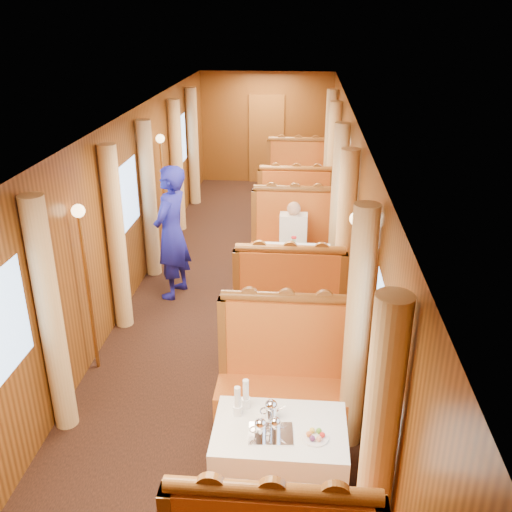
# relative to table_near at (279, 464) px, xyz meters

# --- Properties ---
(floor) EXTENTS (3.00, 12.00, 0.01)m
(floor) POSITION_rel_table_near_xyz_m (-0.75, 3.50, -0.38)
(floor) COLOR black
(floor) RESTS_ON ground
(ceiling) EXTENTS (3.00, 12.00, 0.01)m
(ceiling) POSITION_rel_table_near_xyz_m (-0.75, 3.50, 2.12)
(ceiling) COLOR silver
(ceiling) RESTS_ON wall_left
(wall_far) EXTENTS (3.00, 0.01, 2.50)m
(wall_far) POSITION_rel_table_near_xyz_m (-0.75, 9.50, 0.88)
(wall_far) COLOR brown
(wall_far) RESTS_ON floor
(wall_left) EXTENTS (0.01, 12.00, 2.50)m
(wall_left) POSITION_rel_table_near_xyz_m (-2.25, 3.50, 0.88)
(wall_left) COLOR brown
(wall_left) RESTS_ON floor
(wall_right) EXTENTS (0.01, 12.00, 2.50)m
(wall_right) POSITION_rel_table_near_xyz_m (0.75, 3.50, 0.88)
(wall_right) COLOR brown
(wall_right) RESTS_ON floor
(doorway_far) EXTENTS (0.80, 0.04, 2.00)m
(doorway_far) POSITION_rel_table_near_xyz_m (-0.75, 9.47, 0.62)
(doorway_far) COLOR brown
(doorway_far) RESTS_ON floor
(table_near) EXTENTS (1.05, 0.72, 0.75)m
(table_near) POSITION_rel_table_near_xyz_m (0.00, 0.00, 0.00)
(table_near) COLOR white
(table_near) RESTS_ON floor
(banquette_near_aft) EXTENTS (1.30, 0.55, 1.34)m
(banquette_near_aft) POSITION_rel_table_near_xyz_m (0.00, 1.01, 0.05)
(banquette_near_aft) COLOR #AC3613
(banquette_near_aft) RESTS_ON floor
(table_mid) EXTENTS (1.05, 0.72, 0.75)m
(table_mid) POSITION_rel_table_near_xyz_m (0.00, 3.50, 0.00)
(table_mid) COLOR white
(table_mid) RESTS_ON floor
(banquette_mid_fwd) EXTENTS (1.30, 0.55, 1.34)m
(banquette_mid_fwd) POSITION_rel_table_near_xyz_m (0.00, 2.49, 0.05)
(banquette_mid_fwd) COLOR #AC3613
(banquette_mid_fwd) RESTS_ON floor
(banquette_mid_aft) EXTENTS (1.30, 0.55, 1.34)m
(banquette_mid_aft) POSITION_rel_table_near_xyz_m (0.00, 4.51, 0.05)
(banquette_mid_aft) COLOR #AC3613
(banquette_mid_aft) RESTS_ON floor
(table_far) EXTENTS (1.05, 0.72, 0.75)m
(table_far) POSITION_rel_table_near_xyz_m (0.00, 7.00, 0.00)
(table_far) COLOR white
(table_far) RESTS_ON floor
(banquette_far_fwd) EXTENTS (1.30, 0.55, 1.34)m
(banquette_far_fwd) POSITION_rel_table_near_xyz_m (0.00, 5.99, 0.05)
(banquette_far_fwd) COLOR #AC3613
(banquette_far_fwd) RESTS_ON floor
(banquette_far_aft) EXTENTS (1.30, 0.55, 1.34)m
(banquette_far_aft) POSITION_rel_table_near_xyz_m (0.00, 8.01, 0.05)
(banquette_far_aft) COLOR #AC3613
(banquette_far_aft) RESTS_ON floor
(tea_tray) EXTENTS (0.36, 0.28, 0.01)m
(tea_tray) POSITION_rel_table_near_xyz_m (-0.07, -0.09, 0.38)
(tea_tray) COLOR silver
(tea_tray) RESTS_ON table_near
(teapot_left) EXTENTS (0.18, 0.15, 0.13)m
(teapot_left) POSITION_rel_table_near_xyz_m (-0.15, -0.12, 0.44)
(teapot_left) COLOR silver
(teapot_left) RESTS_ON tea_tray
(teapot_right) EXTENTS (0.17, 0.14, 0.12)m
(teapot_right) POSITION_rel_table_near_xyz_m (-0.04, -0.09, 0.44)
(teapot_right) COLOR silver
(teapot_right) RESTS_ON tea_tray
(teapot_back) EXTENTS (0.19, 0.16, 0.14)m
(teapot_back) POSITION_rel_table_near_xyz_m (-0.08, 0.10, 0.44)
(teapot_back) COLOR silver
(teapot_back) RESTS_ON tea_tray
(fruit_plate) EXTENTS (0.21, 0.21, 0.05)m
(fruit_plate) POSITION_rel_table_near_xyz_m (0.28, -0.10, 0.39)
(fruit_plate) COLOR white
(fruit_plate) RESTS_ON table_near
(cup_inboard) EXTENTS (0.08, 0.08, 0.26)m
(cup_inboard) POSITION_rel_table_near_xyz_m (-0.35, 0.13, 0.48)
(cup_inboard) COLOR white
(cup_inboard) RESTS_ON table_near
(cup_outboard) EXTENTS (0.08, 0.08, 0.26)m
(cup_outboard) POSITION_rel_table_near_xyz_m (-0.29, 0.23, 0.48)
(cup_outboard) COLOR white
(cup_outboard) RESTS_ON table_near
(rose_vase_mid) EXTENTS (0.06, 0.06, 0.36)m
(rose_vase_mid) POSITION_rel_table_near_xyz_m (0.02, 3.47, 0.55)
(rose_vase_mid) COLOR silver
(rose_vase_mid) RESTS_ON table_mid
(rose_vase_far) EXTENTS (0.06, 0.06, 0.36)m
(rose_vase_far) POSITION_rel_table_near_xyz_m (-0.03, 7.03, 0.55)
(rose_vase_far) COLOR silver
(rose_vase_far) RESTS_ON table_far
(curtain_left_near_b) EXTENTS (0.22, 0.22, 2.35)m
(curtain_left_near_b) POSITION_rel_table_near_xyz_m (-2.13, 0.78, 0.80)
(curtain_left_near_b) COLOR #E3B774
(curtain_left_near_b) RESTS_ON floor
(window_right_near) EXTENTS (0.01, 1.20, 0.90)m
(window_right_near) POSITION_rel_table_near_xyz_m (0.74, 0.00, 1.07)
(window_right_near) COLOR #83ADE1
(window_right_near) RESTS_ON wall_right
(curtain_right_near_a) EXTENTS (0.22, 0.22, 2.35)m
(curtain_right_near_a) POSITION_rel_table_near_xyz_m (0.63, -0.78, 0.80)
(curtain_right_near_a) COLOR #E3B774
(curtain_right_near_a) RESTS_ON floor
(curtain_right_near_b) EXTENTS (0.22, 0.22, 2.35)m
(curtain_right_near_b) POSITION_rel_table_near_xyz_m (0.63, 0.78, 0.80)
(curtain_right_near_b) COLOR #E3B774
(curtain_right_near_b) RESTS_ON floor
(window_left_mid) EXTENTS (0.01, 1.20, 0.90)m
(window_left_mid) POSITION_rel_table_near_xyz_m (-2.24, 3.50, 1.07)
(window_left_mid) COLOR #83ADE1
(window_left_mid) RESTS_ON wall_left
(curtain_left_mid_a) EXTENTS (0.22, 0.22, 2.35)m
(curtain_left_mid_a) POSITION_rel_table_near_xyz_m (-2.13, 2.72, 0.80)
(curtain_left_mid_a) COLOR #E3B774
(curtain_left_mid_a) RESTS_ON floor
(curtain_left_mid_b) EXTENTS (0.22, 0.22, 2.35)m
(curtain_left_mid_b) POSITION_rel_table_near_xyz_m (-2.13, 4.28, 0.80)
(curtain_left_mid_b) COLOR #E3B774
(curtain_left_mid_b) RESTS_ON floor
(window_right_mid) EXTENTS (0.01, 1.20, 0.90)m
(window_right_mid) POSITION_rel_table_near_xyz_m (0.74, 3.50, 1.07)
(window_right_mid) COLOR #83ADE1
(window_right_mid) RESTS_ON wall_right
(curtain_right_mid_a) EXTENTS (0.22, 0.22, 2.35)m
(curtain_right_mid_a) POSITION_rel_table_near_xyz_m (0.63, 2.72, 0.80)
(curtain_right_mid_a) COLOR #E3B774
(curtain_right_mid_a) RESTS_ON floor
(curtain_right_mid_b) EXTENTS (0.22, 0.22, 2.35)m
(curtain_right_mid_b) POSITION_rel_table_near_xyz_m (0.63, 4.28, 0.80)
(curtain_right_mid_b) COLOR #E3B774
(curtain_right_mid_b) RESTS_ON floor
(window_left_far) EXTENTS (0.01, 1.20, 0.90)m
(window_left_far) POSITION_rel_table_near_xyz_m (-2.24, 7.00, 1.07)
(window_left_far) COLOR #83ADE1
(window_left_far) RESTS_ON wall_left
(curtain_left_far_a) EXTENTS (0.22, 0.22, 2.35)m
(curtain_left_far_a) POSITION_rel_table_near_xyz_m (-2.13, 6.22, 0.80)
(curtain_left_far_a) COLOR #E3B774
(curtain_left_far_a) RESTS_ON floor
(curtain_left_far_b) EXTENTS (0.22, 0.22, 2.35)m
(curtain_left_far_b) POSITION_rel_table_near_xyz_m (-2.13, 7.78, 0.80)
(curtain_left_far_b) COLOR #E3B774
(curtain_left_far_b) RESTS_ON floor
(window_right_far) EXTENTS (0.01, 1.20, 0.90)m
(window_right_far) POSITION_rel_table_near_xyz_m (0.74, 7.00, 1.07)
(window_right_far) COLOR #83ADE1
(window_right_far) RESTS_ON wall_right
(curtain_right_far_a) EXTENTS (0.22, 0.22, 2.35)m
(curtain_right_far_a) POSITION_rel_table_near_xyz_m (0.63, 6.22, 0.80)
(curtain_right_far_a) COLOR #E3B774
(curtain_right_far_a) RESTS_ON floor
(curtain_right_far_b) EXTENTS (0.22, 0.22, 2.35)m
(curtain_right_far_b) POSITION_rel_table_near_xyz_m (0.63, 7.78, 0.80)
(curtain_right_far_b) COLOR #E3B774
(curtain_right_far_b) RESTS_ON floor
(sconce_left_fore) EXTENTS (0.14, 0.14, 1.95)m
(sconce_left_fore) POSITION_rel_table_near_xyz_m (-2.15, 1.75, 1.01)
(sconce_left_fore) COLOR #BF8C3F
(sconce_left_fore) RESTS_ON floor
(sconce_right_fore) EXTENTS (0.14, 0.14, 1.95)m
(sconce_right_fore) POSITION_rel_table_near_xyz_m (0.65, 1.75, 1.01)
(sconce_right_fore) COLOR #BF8C3F
(sconce_right_fore) RESTS_ON floor
(sconce_left_aft) EXTENTS (0.14, 0.14, 1.95)m
(sconce_left_aft) POSITION_rel_table_near_xyz_m (-2.15, 5.25, 1.01)
(sconce_left_aft) COLOR #BF8C3F
(sconce_left_aft) RESTS_ON floor
(sconce_right_aft) EXTENTS (0.14, 0.14, 1.95)m
(sconce_right_aft) POSITION_rel_table_near_xyz_m (0.65, 5.25, 1.01)
(sconce_right_aft) COLOR #BF8C3F
(sconce_right_aft) RESTS_ON floor
(steward) EXTENTS (0.61, 0.78, 1.88)m
(steward) POSITION_rel_table_near_xyz_m (-1.66, 3.60, 0.57)
(steward) COLOR navy
(steward) RESTS_ON floor
(passenger) EXTENTS (0.40, 0.44, 0.76)m
(passenger) POSITION_rel_table_near_xyz_m (-0.00, 4.24, 0.37)
(passenger) COLOR beige
(passenger) RESTS_ON banquette_mid_aft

